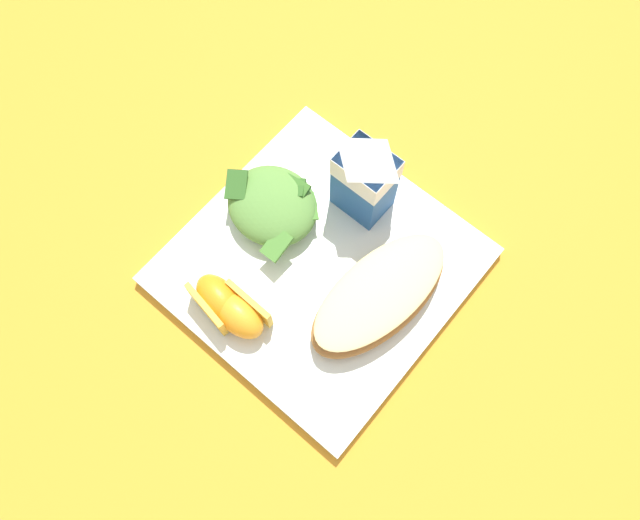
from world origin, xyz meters
name	(u,v)px	position (x,y,z in m)	size (l,w,h in m)	color
ground	(320,268)	(0.00, 0.00, 0.00)	(3.00, 3.00, 0.00)	orange
white_plate	(320,266)	(0.00, 0.00, 0.01)	(0.28, 0.28, 0.02)	white
cheesy_pizza_bread	(379,295)	(0.07, 0.01, 0.03)	(0.10, 0.18, 0.04)	#A87038
green_salad_pile	(273,205)	(-0.08, 0.01, 0.04)	(0.11, 0.09, 0.04)	#5B8E3D
milk_carton	(365,176)	(-0.01, 0.08, 0.08)	(0.06, 0.04, 0.11)	#23569E
orange_wedge_front	(218,300)	(-0.05, -0.10, 0.04)	(0.06, 0.05, 0.04)	orange
orange_wedge_middle	(240,314)	(-0.02, -0.10, 0.04)	(0.06, 0.04, 0.04)	orange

